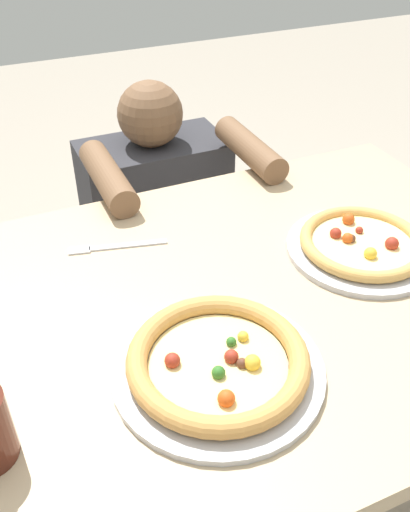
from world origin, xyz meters
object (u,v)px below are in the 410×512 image
(fork, at_px, (113,247))
(pizza_far, at_px, (362,245))
(pizza_near, at_px, (218,363))
(diner_seated, at_px, (159,243))

(fork, bearing_deg, pizza_far, -25.35)
(pizza_near, distance_m, pizza_far, 0.44)
(pizza_near, relative_size, fork, 1.67)
(pizza_near, distance_m, diner_seated, 0.95)
(pizza_far, bearing_deg, pizza_near, -156.41)
(pizza_near, height_order, diner_seated, diner_seated)
(pizza_near, height_order, fork, pizza_near)
(pizza_near, xyz_separation_m, pizza_far, (0.40, 0.18, -0.00))
(fork, distance_m, diner_seated, 0.63)
(fork, height_order, diner_seated, diner_seated)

